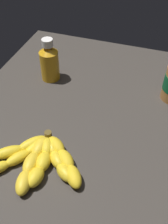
# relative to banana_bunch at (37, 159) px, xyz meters

# --- Properties ---
(ground_plane) EXTENTS (0.91, 0.79, 0.04)m
(ground_plane) POSITION_rel_banana_bunch_xyz_m (0.20, -0.08, -0.04)
(ground_plane) COLOR #38332D
(banana_bunch) EXTENTS (0.20, 0.32, 0.04)m
(banana_bunch) POSITION_rel_banana_bunch_xyz_m (0.00, 0.00, 0.00)
(banana_bunch) COLOR yellow
(banana_bunch) RESTS_ON ground_plane
(honey_bottle) EXTENTS (0.06, 0.06, 0.15)m
(honey_bottle) POSITION_rel_banana_bunch_xyz_m (0.34, 0.11, 0.05)
(honey_bottle) COLOR orange
(honey_bottle) RESTS_ON ground_plane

